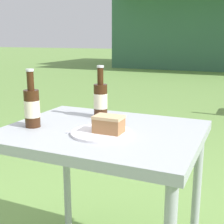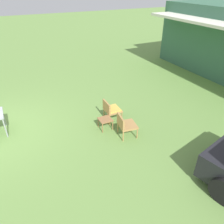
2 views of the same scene
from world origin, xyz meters
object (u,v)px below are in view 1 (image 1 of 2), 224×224
Objects in this scene: cola_bottle_near at (101,99)px; cake_on_plate at (105,128)px; cola_bottle_far at (32,107)px; patio_table at (102,148)px.

cake_on_plate is at bearing -60.63° from cola_bottle_near.
cake_on_plate is at bearing 4.61° from cola_bottle_far.
cake_on_plate reaches higher than patio_table.
cola_bottle_near reaches higher than patio_table.
cola_bottle_far is (-0.28, -0.09, 0.17)m from patio_table.
cake_on_plate is at bearing -56.55° from patio_table.
cola_bottle_far is at bearing -125.75° from cola_bottle_near.
patio_table is at bearing 123.45° from cake_on_plate.
cake_on_plate is (0.04, -0.06, 0.11)m from patio_table.
patio_table is at bearing -62.23° from cola_bottle_near.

